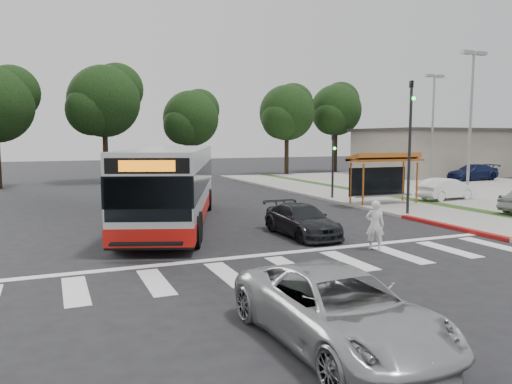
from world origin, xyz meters
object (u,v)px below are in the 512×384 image
pedestrian (375,225)px  silver_suv_south (338,309)px  dark_sedan (302,220)px  transit_bus (173,186)px

pedestrian → silver_suv_south: size_ratio=0.34×
pedestrian → dark_sedan: pedestrian is taller
transit_bus → pedestrian: size_ratio=7.63×
transit_bus → silver_suv_south: size_ratio=2.58×
transit_bus → silver_suv_south: bearing=-71.1°
pedestrian → dark_sedan: size_ratio=0.40×
dark_sedan → silver_suv_south: size_ratio=0.84×
transit_bus → pedestrian: 9.27m
silver_suv_south → transit_bus: bearing=87.1°
pedestrian → silver_suv_south: bearing=84.2°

